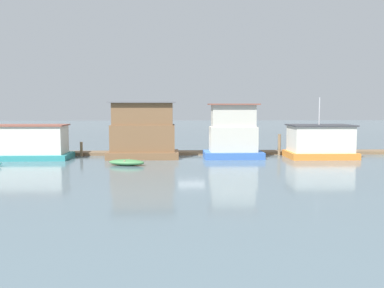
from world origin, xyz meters
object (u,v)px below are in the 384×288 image
(houseboat_orange, at_px, (320,142))
(mooring_post_far_left, at_px, (81,149))
(houseboat_brown, at_px, (143,132))
(houseboat_blue, at_px, (233,134))
(dinghy_green, at_px, (127,162))
(mooring_post_centre, at_px, (279,145))
(houseboat_teal, at_px, (30,143))

(houseboat_orange, height_order, mooring_post_far_left, houseboat_orange)
(houseboat_brown, height_order, houseboat_orange, houseboat_orange)
(houseboat_brown, height_order, houseboat_blue, houseboat_brown)
(dinghy_green, distance_m, mooring_post_centre, 15.63)
(mooring_post_centre, distance_m, mooring_post_far_left, 19.22)
(mooring_post_far_left, bearing_deg, houseboat_brown, -15.93)
(houseboat_blue, relative_size, dinghy_green, 1.68)
(houseboat_orange, relative_size, mooring_post_centre, 2.93)
(houseboat_teal, bearing_deg, dinghy_green, -26.80)
(houseboat_blue, bearing_deg, dinghy_green, -153.79)
(houseboat_blue, relative_size, mooring_post_far_left, 3.92)
(houseboat_orange, distance_m, dinghy_green, 18.05)
(houseboat_blue, height_order, houseboat_orange, houseboat_orange)
(houseboat_brown, distance_m, houseboat_blue, 8.35)
(houseboat_brown, bearing_deg, houseboat_orange, -1.49)
(houseboat_brown, height_order, dinghy_green, houseboat_brown)
(houseboat_blue, distance_m, houseboat_orange, 8.15)
(houseboat_brown, distance_m, dinghy_green, 5.37)
(houseboat_teal, relative_size, houseboat_brown, 1.11)
(houseboat_orange, bearing_deg, houseboat_blue, 178.49)
(houseboat_brown, xyz_separation_m, houseboat_orange, (16.46, -0.43, -0.92))
(houseboat_orange, distance_m, mooring_post_far_left, 22.63)
(mooring_post_centre, bearing_deg, houseboat_brown, -172.52)
(houseboat_blue, distance_m, dinghy_green, 10.60)
(houseboat_blue, xyz_separation_m, mooring_post_centre, (4.82, 1.94, -1.15))
(houseboat_teal, height_order, houseboat_blue, houseboat_blue)
(houseboat_teal, distance_m, mooring_post_centre, 23.51)
(houseboat_orange, bearing_deg, mooring_post_centre, 146.84)
(houseboat_blue, xyz_separation_m, mooring_post_far_left, (-14.40, 1.94, -1.49))
(houseboat_brown, xyz_separation_m, dinghy_green, (-1.01, -4.82, -2.16))
(houseboat_orange, height_order, dinghy_green, houseboat_orange)
(houseboat_teal, xyz_separation_m, houseboat_orange, (26.73, -0.29, 0.00))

